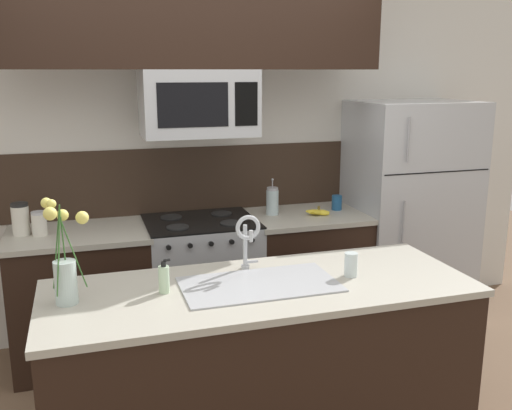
% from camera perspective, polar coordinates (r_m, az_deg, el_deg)
% --- Properties ---
extents(rear_partition, '(5.20, 0.10, 2.60)m').
position_cam_1_polar(rear_partition, '(4.31, -2.79, 4.86)').
color(rear_partition, silver).
rests_on(rear_partition, ground).
extents(splash_band, '(3.33, 0.01, 0.48)m').
position_cam_1_polar(splash_band, '(4.22, -6.53, 2.54)').
color(splash_band, '#332319').
rests_on(splash_band, rear_partition).
extents(back_counter_left, '(0.90, 0.65, 0.91)m').
position_cam_1_polar(back_counter_left, '(4.03, -16.99, -8.79)').
color(back_counter_left, black).
rests_on(back_counter_left, ground).
extents(back_counter_right, '(0.85, 0.65, 0.91)m').
position_cam_1_polar(back_counter_right, '(4.32, 4.97, -6.73)').
color(back_counter_right, black).
rests_on(back_counter_right, ground).
extents(stove_range, '(0.76, 0.64, 0.93)m').
position_cam_1_polar(stove_range, '(4.10, -5.42, -7.77)').
color(stove_range, '#B7BABF').
rests_on(stove_range, ground).
extents(microwave, '(0.74, 0.40, 0.43)m').
position_cam_1_polar(microwave, '(3.81, -5.77, 10.10)').
color(microwave, '#B7BABF').
extents(upper_cabinet_band, '(2.45, 0.34, 0.60)m').
position_cam_1_polar(upper_cabinet_band, '(3.78, -6.29, 17.87)').
color(upper_cabinet_band, black).
extents(refrigerator, '(0.88, 0.74, 1.71)m').
position_cam_1_polar(refrigerator, '(4.60, 14.86, -0.68)').
color(refrigerator, '#B7BABF').
rests_on(refrigerator, ground).
extents(storage_jar_tall, '(0.11, 0.11, 0.21)m').
position_cam_1_polar(storage_jar_tall, '(3.91, -22.48, -1.30)').
color(storage_jar_tall, silver).
rests_on(storage_jar_tall, back_counter_left).
extents(storage_jar_medium, '(0.09, 0.09, 0.15)m').
position_cam_1_polar(storage_jar_medium, '(3.86, -20.84, -1.75)').
color(storage_jar_medium, silver).
rests_on(storage_jar_medium, back_counter_left).
extents(banana_bunch, '(0.19, 0.12, 0.08)m').
position_cam_1_polar(banana_bunch, '(4.15, 6.30, -0.71)').
color(banana_bunch, yellow).
rests_on(banana_bunch, back_counter_right).
extents(french_press, '(0.09, 0.09, 0.27)m').
position_cam_1_polar(french_press, '(4.13, 1.64, 0.40)').
color(french_press, silver).
rests_on(french_press, back_counter_right).
extents(coffee_tin, '(0.08, 0.08, 0.11)m').
position_cam_1_polar(coffee_tin, '(4.32, 8.08, 0.24)').
color(coffee_tin, '#1E5184').
rests_on(coffee_tin, back_counter_right).
extents(island_counter, '(2.10, 0.79, 0.91)m').
position_cam_1_polar(island_counter, '(3.01, 0.48, -16.06)').
color(island_counter, black).
rests_on(island_counter, ground).
extents(kitchen_sink, '(0.76, 0.42, 0.16)m').
position_cam_1_polar(kitchen_sink, '(2.84, 0.34, -9.30)').
color(kitchen_sink, '#ADAFB5').
rests_on(kitchen_sink, island_counter).
extents(sink_faucet, '(0.14, 0.14, 0.31)m').
position_cam_1_polar(sink_faucet, '(2.94, -0.86, -3.00)').
color(sink_faucet, '#B7BABF').
rests_on(sink_faucet, island_counter).
extents(dish_soap_bottle, '(0.06, 0.05, 0.16)m').
position_cam_1_polar(dish_soap_bottle, '(2.73, -9.18, -7.30)').
color(dish_soap_bottle, beige).
rests_on(dish_soap_bottle, island_counter).
extents(drinking_glass, '(0.07, 0.07, 0.12)m').
position_cam_1_polar(drinking_glass, '(2.95, 9.47, -5.90)').
color(drinking_glass, silver).
rests_on(drinking_glass, island_counter).
extents(flower_vase, '(0.20, 0.16, 0.48)m').
position_cam_1_polar(flower_vase, '(2.69, -18.56, -6.13)').
color(flower_vase, silver).
rests_on(flower_vase, island_counter).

